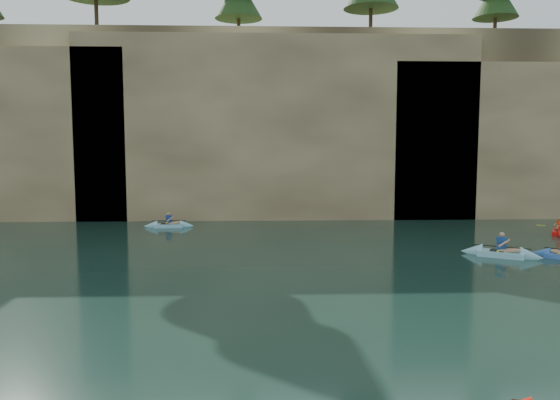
{
  "coord_description": "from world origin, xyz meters",
  "views": [
    {
      "loc": [
        0.84,
        -10.99,
        4.57
      ],
      "look_at": [
        1.43,
        4.33,
        3.0
      ],
      "focal_mm": 35.0,
      "sensor_mm": 36.0,
      "label": 1
    }
  ],
  "objects": [
    {
      "name": "ground",
      "position": [
        0.0,
        0.0,
        0.0
      ],
      "size": [
        160.0,
        160.0,
        0.0
      ],
      "primitive_type": "plane",
      "color": "black",
      "rests_on": "ground"
    },
    {
      "name": "cliff",
      "position": [
        0.0,
        30.0,
        6.0
      ],
      "size": [
        70.0,
        16.0,
        12.0
      ],
      "primitive_type": "cube",
      "color": "tan",
      "rests_on": "ground"
    },
    {
      "name": "cliff_slab_center",
      "position": [
        2.0,
        22.6,
        5.7
      ],
      "size": [
        24.0,
        2.4,
        11.4
      ],
      "primitive_type": "cube",
      "color": "tan",
      "rests_on": "ground"
    },
    {
      "name": "sea_cave_center",
      "position": [
        -4.0,
        21.95,
        1.6
      ],
      "size": [
        3.5,
        1.0,
        3.2
      ],
      "primitive_type": "cube",
      "color": "black",
      "rests_on": "ground"
    },
    {
      "name": "sea_cave_east",
      "position": [
        10.0,
        21.95,
        2.25
      ],
      "size": [
        5.0,
        1.0,
        4.5
      ],
      "primitive_type": "cube",
      "color": "black",
      "rests_on": "ground"
    },
    {
      "name": "kayaker_ltblue_near",
      "position": [
        10.69,
        10.51,
        0.15
      ],
      "size": [
        3.11,
        2.28,
        1.25
      ],
      "rotation": [
        0.0,
        0.0,
        -0.54
      ],
      "color": "#8ACDE7",
      "rests_on": "ground"
    },
    {
      "name": "kayaker_red_far",
      "position": [
        16.2,
        15.95,
        0.14
      ],
      "size": [
        2.09,
        2.93,
        1.1
      ],
      "rotation": [
        0.0,
        0.0,
        1.04
      ],
      "color": "red",
      "rests_on": "ground"
    },
    {
      "name": "kayaker_ltblue_mid",
      "position": [
        -4.15,
        19.0,
        0.13
      ],
      "size": [
        2.75,
        2.08,
        1.03
      ],
      "rotation": [
        0.0,
        0.0,
        0.05
      ],
      "color": "#8DD4EC",
      "rests_on": "ground"
    }
  ]
}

